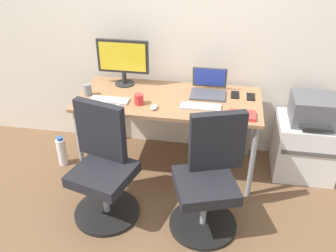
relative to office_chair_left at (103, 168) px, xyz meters
name	(u,v)px	position (x,y,z in m)	size (l,w,h in m)	color
ground_plane	(169,165)	(0.42, 0.67, -0.42)	(5.28, 5.28, 0.00)	brown
back_wall	(177,22)	(0.42, 1.11, 0.88)	(4.40, 0.04, 2.60)	silver
desk	(169,105)	(0.42, 0.67, 0.26)	(1.62, 0.71, 0.75)	#996B47
office_chair_left	(103,168)	(0.00, 0.00, 0.00)	(0.54, 0.54, 0.94)	black
office_chair_right	(209,180)	(0.83, 0.00, 0.00)	(0.56, 0.56, 0.94)	black
side_cabinet	(305,147)	(1.68, 0.80, -0.15)	(0.54, 0.47, 0.55)	silver
printer	(313,110)	(1.68, 0.80, 0.25)	(0.38, 0.40, 0.24)	#515156
water_bottle_on_floor	(62,151)	(-0.62, 0.53, -0.28)	(0.09, 0.09, 0.31)	white
desktop_monitor	(123,59)	(-0.05, 0.89, 0.57)	(0.48, 0.18, 0.43)	#262626
open_laptop	(209,88)	(0.75, 0.82, 0.38)	(0.31, 0.27, 0.22)	#4C4C51
keyboard_by_monitor	(109,100)	(-0.08, 0.52, 0.33)	(0.34, 0.12, 0.02)	#B7B7B7
keyboard_by_laptop	(201,107)	(0.71, 0.54, 0.33)	(0.34, 0.12, 0.02)	#B7B7B7
mouse_by_monitor	(117,107)	(0.02, 0.40, 0.34)	(0.06, 0.10, 0.03)	#B7B7B7
mouse_by_laptop	(154,107)	(0.33, 0.45, 0.34)	(0.06, 0.10, 0.03)	silver
coffee_mug	(139,99)	(0.18, 0.51, 0.37)	(0.08, 0.08, 0.09)	red
pen_cup	(88,90)	(-0.31, 0.61, 0.37)	(0.07, 0.07, 0.10)	slate
phone_near_laptop	(251,97)	(1.13, 0.80, 0.33)	(0.07, 0.14, 0.01)	black
phone_near_monitor	(235,95)	(0.99, 0.82, 0.33)	(0.07, 0.14, 0.01)	black
notebook	(242,115)	(1.05, 0.44, 0.34)	(0.21, 0.15, 0.03)	red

